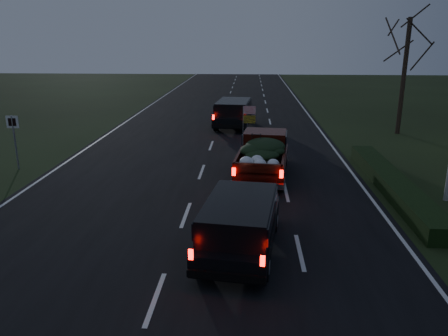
# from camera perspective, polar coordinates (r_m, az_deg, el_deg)

# --- Properties ---
(ground) EXTENTS (120.00, 120.00, 0.00)m
(ground) POSITION_cam_1_polar(r_m,az_deg,el_deg) (15.06, -5.00, -6.16)
(ground) COLOR black
(ground) RESTS_ON ground
(road_asphalt) EXTENTS (14.00, 120.00, 0.02)m
(road_asphalt) POSITION_cam_1_polar(r_m,az_deg,el_deg) (15.05, -5.00, -6.13)
(road_asphalt) COLOR black
(road_asphalt) RESTS_ON ground
(hedge_row) EXTENTS (1.00, 10.00, 0.60)m
(hedge_row) POSITION_cam_1_polar(r_m,az_deg,el_deg) (18.51, 21.09, -1.86)
(hedge_row) COLOR black
(hedge_row) RESTS_ON ground
(route_sign) EXTENTS (0.55, 0.08, 2.50)m
(route_sign) POSITION_cam_1_polar(r_m,az_deg,el_deg) (21.92, -25.75, 4.04)
(route_sign) COLOR gray
(route_sign) RESTS_ON ground
(bare_tree_far) EXTENTS (3.60, 3.60, 7.00)m
(bare_tree_far) POSITION_cam_1_polar(r_m,az_deg,el_deg) (29.28, 22.79, 14.25)
(bare_tree_far) COLOR black
(bare_tree_far) RESTS_ON ground
(pickup_truck) EXTENTS (2.52, 5.36, 2.72)m
(pickup_truck) POSITION_cam_1_polar(r_m,az_deg,el_deg) (19.03, 5.15, 1.96)
(pickup_truck) COLOR #3A0E07
(pickup_truck) RESTS_ON ground
(lead_suv) EXTENTS (2.59, 5.29, 1.47)m
(lead_suv) POSITION_cam_1_polar(r_m,az_deg,el_deg) (29.58, 1.25, 7.49)
(lead_suv) COLOR black
(lead_suv) RESTS_ON ground
(rear_suv) EXTENTS (2.43, 4.71, 1.30)m
(rear_suv) POSITION_cam_1_polar(r_m,az_deg,el_deg) (12.17, 2.08, -6.81)
(rear_suv) COLOR black
(rear_suv) RESTS_ON ground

